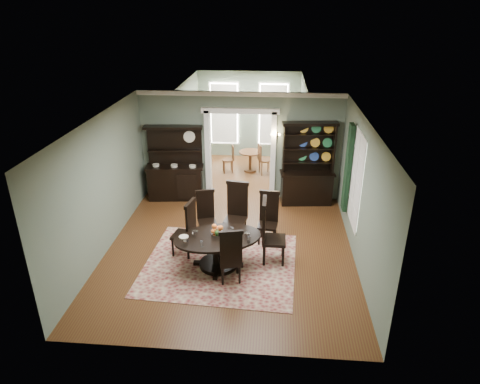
{
  "coord_description": "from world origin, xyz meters",
  "views": [
    {
      "loc": [
        0.93,
        -8.16,
        5.17
      ],
      "look_at": [
        0.19,
        0.6,
        1.21
      ],
      "focal_mm": 32.0,
      "sensor_mm": 36.0,
      "label": 1
    }
  ],
  "objects_px": {
    "sideboard": "(175,174)",
    "parlor_table": "(250,158)",
    "dining_table": "(218,246)",
    "welsh_dresser": "(307,175)"
  },
  "relations": [
    {
      "from": "welsh_dresser",
      "to": "parlor_table",
      "type": "distance_m",
      "value": 2.83
    },
    {
      "from": "dining_table",
      "to": "sideboard",
      "type": "xyz_separation_m",
      "value": [
        -1.64,
        3.34,
        0.23
      ]
    },
    {
      "from": "dining_table",
      "to": "welsh_dresser",
      "type": "xyz_separation_m",
      "value": [
        2.02,
        3.34,
        0.33
      ]
    },
    {
      "from": "dining_table",
      "to": "sideboard",
      "type": "height_order",
      "value": "sideboard"
    },
    {
      "from": "dining_table",
      "to": "parlor_table",
      "type": "distance_m",
      "value": 5.59
    },
    {
      "from": "parlor_table",
      "to": "sideboard",
      "type": "bearing_deg",
      "value": -131.27
    },
    {
      "from": "sideboard",
      "to": "parlor_table",
      "type": "distance_m",
      "value": 2.99
    },
    {
      "from": "welsh_dresser",
      "to": "parlor_table",
      "type": "bearing_deg",
      "value": 121.15
    },
    {
      "from": "sideboard",
      "to": "parlor_table",
      "type": "height_order",
      "value": "sideboard"
    },
    {
      "from": "dining_table",
      "to": "parlor_table",
      "type": "height_order",
      "value": "dining_table"
    }
  ]
}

